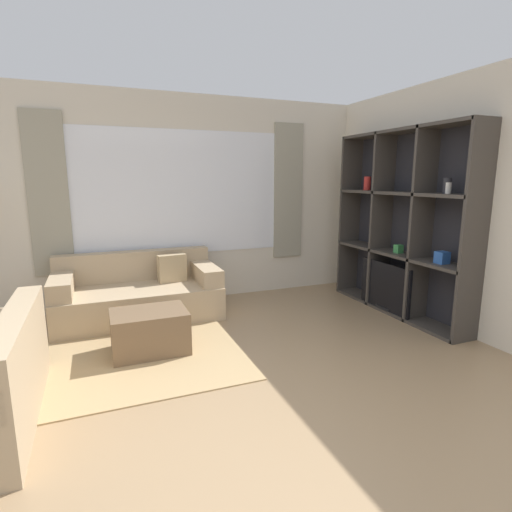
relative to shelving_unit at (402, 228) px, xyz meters
The scene contains 7 objects.
ground_plane 3.19m from the shelving_unit, 141.78° to the right, with size 16.00×16.00×0.00m, color #9E7F5B.
wall_back 2.82m from the shelving_unit, 147.59° to the left, with size 6.22×0.11×2.70m.
wall_right 0.39m from the shelving_unit, 48.63° to the right, with size 0.07×4.54×2.70m, color beige.
area_rug 3.64m from the shelving_unit, behind, with size 2.56×1.65×0.01m, color tan.
shelving_unit is the anchor object (origin of this frame).
couch_main 3.27m from the shelving_unit, 161.60° to the left, with size 1.86×0.93×0.75m.
ottoman 3.14m from the shelving_unit, behind, with size 0.70×0.51×0.41m.
Camera 1 is at (-1.05, -1.91, 1.64)m, focal length 28.00 mm.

